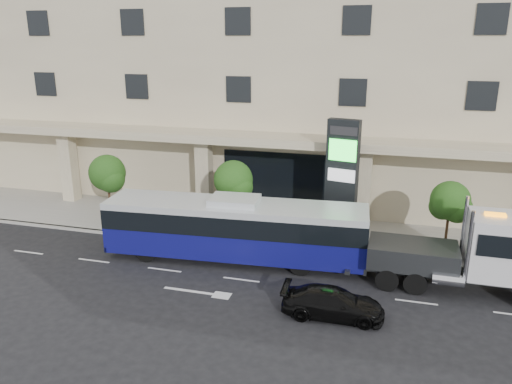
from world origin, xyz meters
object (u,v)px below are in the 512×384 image
(black_sedan, at_px, (333,303))
(signage_pylon, at_px, (341,181))
(tow_truck, at_px, (469,256))
(city_bus, at_px, (235,228))

(black_sedan, height_order, signage_pylon, signage_pylon)
(tow_truck, height_order, signage_pylon, signage_pylon)
(tow_truck, height_order, black_sedan, tow_truck)
(tow_truck, distance_m, signage_pylon, 7.63)
(city_bus, relative_size, signage_pylon, 1.98)
(signage_pylon, bearing_deg, tow_truck, -20.86)
(city_bus, height_order, signage_pylon, signage_pylon)
(tow_truck, relative_size, black_sedan, 2.18)
(city_bus, xyz_separation_m, signage_pylon, (4.97, 3.56, 1.90))
(city_bus, bearing_deg, signage_pylon, 31.50)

